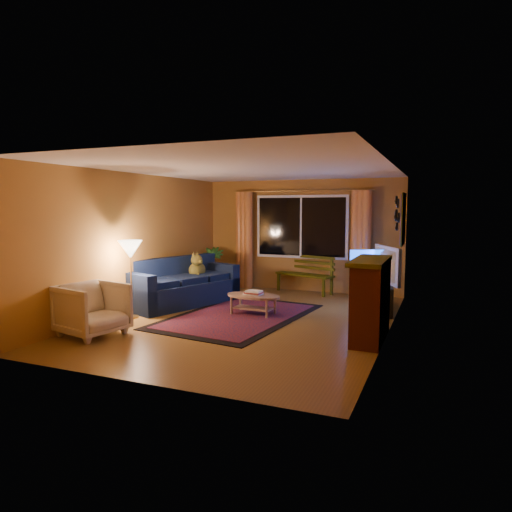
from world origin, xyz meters
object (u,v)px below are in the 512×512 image
at_px(sofa, 182,282).
at_px(tv_console, 380,297).
at_px(floor_lamp, 131,280).
at_px(bench, 304,284).
at_px(armchair, 92,307).
at_px(coffee_table, 253,305).

distance_m(sofa, tv_console, 3.73).
height_order(floor_lamp, tv_console, floor_lamp).
bearing_deg(tv_console, floor_lamp, -159.32).
relative_size(bench, armchair, 1.57).
relative_size(coffee_table, tv_console, 0.80).
bearing_deg(tv_console, sofa, -174.67).
bearing_deg(coffee_table, floor_lamp, -151.48).
height_order(bench, floor_lamp, floor_lamp).
bearing_deg(floor_lamp, tv_console, 29.46).
xyz_separation_m(floor_lamp, tv_console, (3.84, 2.17, -0.40)).
height_order(bench, coffee_table, bench).
relative_size(sofa, floor_lamp, 1.70).
bearing_deg(sofa, bench, 69.32).
relative_size(bench, coffee_table, 1.36).
distance_m(coffee_table, tv_console, 2.33).
height_order(bench, armchair, armchair).
bearing_deg(bench, sofa, -112.19).
distance_m(armchair, floor_lamp, 1.13).
relative_size(sofa, armchair, 2.61).
bearing_deg(armchair, tv_console, -36.70).
bearing_deg(armchair, bench, -11.24).
bearing_deg(sofa, floor_lamp, -80.00).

